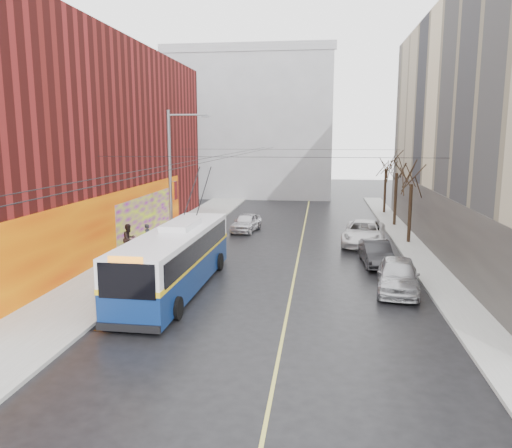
# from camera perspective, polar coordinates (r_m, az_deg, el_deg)

# --- Properties ---
(ground) EXTENTS (140.00, 140.00, 0.00)m
(ground) POSITION_cam_1_polar(r_m,az_deg,el_deg) (20.93, -0.75, -10.82)
(ground) COLOR black
(ground) RESTS_ON ground
(sidewalk_left) EXTENTS (4.00, 60.00, 0.15)m
(sidewalk_left) POSITION_cam_1_polar(r_m,az_deg,el_deg) (33.98, -11.31, -2.74)
(sidewalk_left) COLOR gray
(sidewalk_left) RESTS_ON ground
(sidewalk_right) EXTENTS (2.00, 60.00, 0.15)m
(sidewalk_right) POSITION_cam_1_polar(r_m,az_deg,el_deg) (32.81, 18.15, -3.50)
(sidewalk_right) COLOR gray
(sidewalk_right) RESTS_ON ground
(lane_line) EXTENTS (0.12, 50.00, 0.01)m
(lane_line) POSITION_cam_1_polar(r_m,az_deg,el_deg) (34.21, 5.07, -2.62)
(lane_line) COLOR #BFB74C
(lane_line) RESTS_ON ground
(building_left) EXTENTS (12.11, 36.00, 14.00)m
(building_left) POSITION_cam_1_polar(r_m,az_deg,el_deg) (38.29, -22.22, 8.57)
(building_left) COLOR #511210
(building_left) RESTS_ON ground
(building_far) EXTENTS (20.50, 12.10, 18.00)m
(building_far) POSITION_cam_1_polar(r_m,az_deg,el_deg) (64.98, -0.38, 11.34)
(building_far) COLOR gray
(building_far) RESTS_ON ground
(streetlight_pole) EXTENTS (2.65, 0.60, 9.00)m
(streetlight_pole) POSITION_cam_1_polar(r_m,az_deg,el_deg) (30.81, -9.51, 5.01)
(streetlight_pole) COLOR slate
(streetlight_pole) RESTS_ON ground
(catenary_wires) EXTENTS (18.00, 60.00, 0.22)m
(catenary_wires) POSITION_cam_1_polar(r_m,az_deg,el_deg) (34.58, -1.48, 7.99)
(catenary_wires) COLOR black
(tree_near) EXTENTS (3.20, 3.20, 6.40)m
(tree_near) POSITION_cam_1_polar(r_m,az_deg,el_deg) (36.00, 17.41, 5.59)
(tree_near) COLOR black
(tree_near) RESTS_ON ground
(tree_mid) EXTENTS (3.20, 3.20, 6.68)m
(tree_mid) POSITION_cam_1_polar(r_m,az_deg,el_deg) (42.88, 15.83, 6.67)
(tree_mid) COLOR black
(tree_mid) RESTS_ON ground
(tree_far) EXTENTS (3.20, 3.20, 6.57)m
(tree_far) POSITION_cam_1_polar(r_m,az_deg,el_deg) (49.82, 14.67, 7.00)
(tree_far) COLOR black
(tree_far) RESTS_ON ground
(puddle) EXTENTS (2.12, 3.25, 0.01)m
(puddle) POSITION_cam_1_polar(r_m,az_deg,el_deg) (21.74, -14.16, -10.31)
(puddle) COLOR black
(puddle) RESTS_ON ground
(pigeons_flying) EXTENTS (3.93, 4.67, 1.07)m
(pigeons_flying) POSITION_cam_1_polar(r_m,az_deg,el_deg) (30.52, -1.37, 9.50)
(pigeons_flying) COLOR slate
(trolleybus) EXTENTS (3.03, 12.08, 5.69)m
(trolleybus) POSITION_cam_1_polar(r_m,az_deg,el_deg) (24.61, -9.16, -3.91)
(trolleybus) COLOR #0B2153
(trolleybus) RESTS_ON ground
(parked_car_a) EXTENTS (2.51, 5.03, 1.64)m
(parked_car_a) POSITION_cam_1_polar(r_m,az_deg,el_deg) (25.17, 15.91, -5.64)
(parked_car_a) COLOR #AFB0B4
(parked_car_a) RESTS_ON ground
(parked_car_b) EXTENTS (1.81, 4.42, 1.43)m
(parked_car_b) POSITION_cam_1_polar(r_m,az_deg,el_deg) (30.02, 13.57, -3.25)
(parked_car_b) COLOR #242426
(parked_car_b) RESTS_ON ground
(parked_car_c) EXTENTS (3.58, 6.30, 1.66)m
(parked_car_c) POSITION_cam_1_polar(r_m,az_deg,el_deg) (35.47, 12.23, -1.00)
(parked_car_c) COLOR silver
(parked_car_c) RESTS_ON ground
(following_car) EXTENTS (2.33, 4.42, 1.43)m
(following_car) POSITION_cam_1_polar(r_m,az_deg,el_deg) (39.57, -1.12, 0.18)
(following_car) COLOR silver
(following_car) RESTS_ON ground
(pedestrian_a) EXTENTS (0.52, 0.68, 1.68)m
(pedestrian_a) POSITION_cam_1_polar(r_m,az_deg,el_deg) (33.28, -12.25, -1.43)
(pedestrian_a) COLOR black
(pedestrian_a) RESTS_ON sidewalk_left
(pedestrian_b) EXTENTS (1.02, 1.13, 1.90)m
(pedestrian_b) POSITION_cam_1_polar(r_m,az_deg,el_deg) (32.27, -14.31, -1.67)
(pedestrian_b) COLOR black
(pedestrian_b) RESTS_ON sidewalk_left
(pedestrian_c) EXTENTS (1.17, 1.03, 1.57)m
(pedestrian_c) POSITION_cam_1_polar(r_m,az_deg,el_deg) (31.60, -9.87, -2.05)
(pedestrian_c) COLOR black
(pedestrian_c) RESTS_ON sidewalk_left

